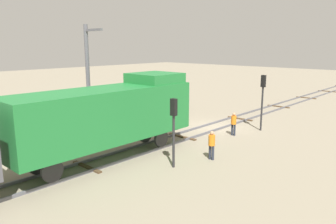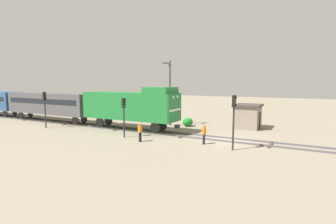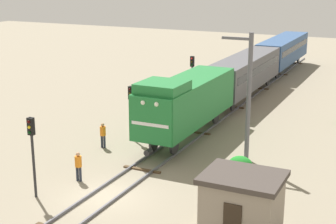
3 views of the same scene
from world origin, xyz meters
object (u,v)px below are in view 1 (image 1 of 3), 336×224
at_px(worker_near_track, 234,122).
at_px(catenary_mast, 89,79).
at_px(locomotive, 109,113).
at_px(traffic_signal_near, 263,92).
at_px(relay_hut, 153,99).
at_px(traffic_signal_mid, 174,120).
at_px(worker_by_signal, 212,143).

relative_size(worker_near_track, catenary_mast, 0.22).
height_order(worker_near_track, catenary_mast, catenary_mast).
height_order(locomotive, traffic_signal_near, locomotive).
distance_m(locomotive, relay_hut, 13.34).
bearing_deg(catenary_mast, worker_near_track, -135.44).
bearing_deg(relay_hut, traffic_signal_mid, 139.51).
relative_size(worker_near_track, relay_hut, 0.49).
bearing_deg(locomotive, catenary_mast, -23.07).
relative_size(locomotive, traffic_signal_near, 2.71).
height_order(traffic_signal_mid, worker_by_signal, traffic_signal_mid).
height_order(traffic_signal_mid, worker_near_track, traffic_signal_mid).
bearing_deg(worker_by_signal, locomotive, -50.76).
xyz_separation_m(traffic_signal_near, worker_by_signal, (-1.00, 8.02, -1.97)).
distance_m(locomotive, worker_near_track, 9.79).
bearing_deg(locomotive, traffic_signal_near, -104.90).
bearing_deg(worker_by_signal, relay_hut, -125.08).
bearing_deg(worker_near_track, catenary_mast, 46.61).
height_order(traffic_signal_near, relay_hut, traffic_signal_near).
xyz_separation_m(locomotive, worker_near_track, (-2.40, -9.33, -1.78)).
bearing_deg(worker_by_signal, worker_near_track, -165.73).
height_order(locomotive, worker_near_track, locomotive).
distance_m(traffic_signal_near, relay_hut, 10.87).
relative_size(worker_by_signal, catenary_mast, 0.22).
distance_m(traffic_signal_mid, worker_by_signal, 2.99).
xyz_separation_m(locomotive, worker_by_signal, (-4.20, -4.01, -1.78)).
bearing_deg(worker_near_track, locomotive, 77.62).
distance_m(catenary_mast, relay_hut, 9.62).
bearing_deg(worker_by_signal, traffic_signal_near, -177.32).
bearing_deg(locomotive, worker_by_signal, -136.33).
height_order(worker_near_track, worker_by_signal, same).
bearing_deg(traffic_signal_near, traffic_signal_mid, 91.10).
bearing_deg(traffic_signal_mid, worker_near_track, -82.59).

